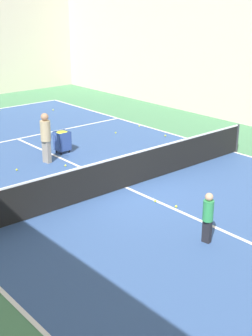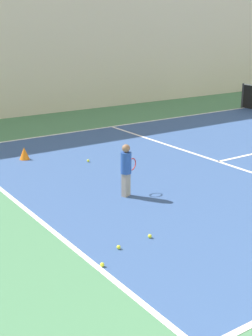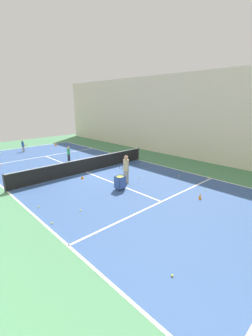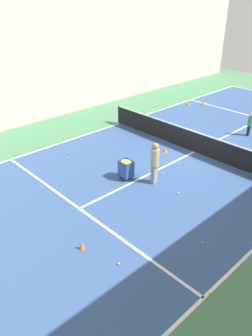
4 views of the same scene
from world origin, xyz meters
name	(u,v)px [view 2 (image 2 of 4)]	position (x,y,z in m)	size (l,w,h in m)	color
line_baseline_near	(21,205)	(0.00, -12.49, 0.01)	(10.72, 0.10, 0.00)	white
line_sideline_left	(244,108)	(-5.36, 0.00, 0.01)	(0.10, 24.99, 0.00)	white
line_service_near	(218,162)	(0.00, -6.87, 0.01)	(10.72, 0.10, 0.00)	white
hall_enclosure_left	(191,21)	(-9.06, 0.00, 3.67)	(0.15, 32.54, 7.33)	beige
player_near_baseline	(126,167)	(0.74, -10.38, 0.66)	(0.35, 0.55, 1.15)	gray
training_cone_2	(24,153)	(-3.16, -11.10, 0.17)	(0.28, 0.28, 0.34)	orange
tennis_ball_6	(102,265)	(3.08, -12.42, 0.04)	(0.07, 0.07, 0.07)	yellow
tennis_ball_9	(119,247)	(2.74, -11.89, 0.04)	(0.07, 0.07, 0.07)	yellow
tennis_ball_14	(88,161)	(-1.96, -9.79, 0.04)	(0.07, 0.07, 0.07)	yellow
tennis_ball_15	(150,236)	(2.69, -11.21, 0.04)	(0.07, 0.07, 0.07)	yellow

